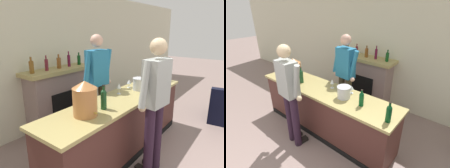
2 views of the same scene
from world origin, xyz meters
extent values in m
cube|color=beige|center=(0.00, 3.66, 1.38)|extent=(12.00, 0.07, 2.75)
cube|color=#4C2823|center=(-0.14, 1.89, 0.44)|extent=(2.89, 0.62, 0.89)
cube|color=tan|center=(-0.14, 1.89, 0.91)|extent=(2.96, 0.69, 0.04)
cube|color=black|center=(-0.14, 1.58, 0.05)|extent=(2.83, 0.01, 0.10)
cube|color=gray|center=(-0.16, 3.41, 0.57)|extent=(1.29, 0.44, 1.14)
cube|color=black|center=(-0.16, 3.17, 0.43)|extent=(0.71, 0.02, 0.73)
cube|color=tan|center=(-0.16, 3.39, 1.18)|extent=(1.45, 0.52, 0.07)
cylinder|color=brown|center=(-0.72, 3.39, 1.32)|extent=(0.08, 0.08, 0.21)
cylinder|color=brown|center=(-0.72, 3.39, 1.46)|extent=(0.03, 0.03, 0.07)
cylinder|color=maroon|center=(-0.42, 3.39, 1.32)|extent=(0.06, 0.06, 0.21)
cylinder|color=maroon|center=(-0.42, 3.39, 1.46)|extent=(0.02, 0.02, 0.07)
cylinder|color=brown|center=(-0.14, 3.39, 1.32)|extent=(0.08, 0.08, 0.20)
cylinder|color=brown|center=(-0.14, 3.39, 1.45)|extent=(0.03, 0.03, 0.07)
cylinder|color=#59102B|center=(0.11, 3.39, 1.33)|extent=(0.06, 0.06, 0.23)
cylinder|color=#59102B|center=(0.11, 3.39, 1.48)|extent=(0.02, 0.02, 0.08)
cylinder|color=#0E3F15|center=(0.38, 3.39, 1.31)|extent=(0.07, 0.07, 0.19)
cylinder|color=#0E3F15|center=(0.38, 3.39, 1.44)|extent=(0.03, 0.03, 0.06)
cube|color=black|center=(2.17, 0.94, 0.27)|extent=(0.88, 0.28, 0.54)
cylinder|color=#55464C|center=(2.25, 2.97, 0.12)|extent=(0.34, 0.34, 0.24)
cylinder|color=#332319|center=(2.25, 2.97, 0.23)|extent=(0.30, 0.30, 0.02)
cone|color=#428D46|center=(2.37, 2.96, 0.45)|extent=(0.14, 0.32, 0.40)
cone|color=#4B8E3C|center=(2.25, 3.10, 0.47)|extent=(0.29, 0.12, 0.43)
cone|color=green|center=(2.14, 2.97, 0.43)|extent=(0.13, 0.31, 0.37)
cone|color=#478A44|center=(2.24, 2.88, 0.41)|extent=(0.27, 0.15, 0.32)
cylinder|color=#2B192A|center=(-0.22, 1.27, 0.50)|extent=(0.13, 0.13, 1.00)
cube|color=black|center=(-0.21, 1.34, 0.04)|extent=(0.12, 0.25, 0.07)
cylinder|color=#2B192A|center=(-0.42, 1.29, 0.50)|extent=(0.13, 0.13, 1.00)
cube|color=#959B96|center=(-0.32, 1.28, 1.30)|extent=(0.38, 0.26, 0.59)
cylinder|color=#959B96|center=(-0.09, 1.27, 1.32)|extent=(0.20, 0.08, 0.57)
sphere|color=#CDAF85|center=(-0.09, 1.29, 1.02)|extent=(0.09, 0.09, 0.09)
cylinder|color=#959B96|center=(-0.55, 1.32, 1.32)|extent=(0.20, 0.08, 0.57)
sphere|color=#CDAF85|center=(-0.54, 1.34, 1.02)|extent=(0.09, 0.09, 0.09)
sphere|color=#CDAF85|center=(-0.32, 1.28, 1.75)|extent=(0.21, 0.21, 0.21)
cylinder|color=#4B442B|center=(-0.17, 2.48, 0.51)|extent=(0.13, 0.13, 1.02)
cube|color=black|center=(-0.18, 2.41, 0.04)|extent=(0.12, 0.25, 0.07)
cylinder|color=#4B442B|center=(0.03, 2.46, 0.51)|extent=(0.13, 0.13, 1.02)
cube|color=black|center=(0.02, 2.39, 0.04)|extent=(0.12, 0.25, 0.07)
cube|color=teal|center=(-0.07, 2.47, 1.32)|extent=(0.38, 0.26, 0.60)
cylinder|color=teal|center=(-0.30, 2.48, 1.34)|extent=(0.20, 0.08, 0.57)
sphere|color=#D7A48E|center=(-0.30, 2.46, 1.04)|extent=(0.09, 0.09, 0.09)
cylinder|color=teal|center=(0.16, 2.43, 1.34)|extent=(0.20, 0.08, 0.57)
sphere|color=#D7A48E|center=(0.15, 2.41, 1.04)|extent=(0.09, 0.09, 0.09)
sphere|color=#D7A48E|center=(-0.07, 2.47, 1.77)|extent=(0.21, 0.21, 0.21)
cylinder|color=#B06F3C|center=(-0.97, 1.88, 1.11)|extent=(0.30, 0.30, 0.35)
cone|color=#B06F3C|center=(-0.97, 1.88, 1.32)|extent=(0.30, 0.30, 0.09)
cylinder|color=#B29333|center=(-0.97, 1.71, 1.00)|extent=(0.02, 0.04, 0.02)
cylinder|color=silver|center=(0.35, 1.89, 1.03)|extent=(0.22, 0.22, 0.20)
cylinder|color=silver|center=(0.35, 1.89, 1.14)|extent=(0.24, 0.24, 0.01)
cylinder|color=#08431D|center=(0.72, 1.86, 1.03)|extent=(0.08, 0.08, 0.19)
sphere|color=#08431D|center=(0.72, 1.86, 1.13)|extent=(0.07, 0.07, 0.07)
cylinder|color=#08431D|center=(0.72, 1.86, 1.16)|extent=(0.03, 0.03, 0.07)
cylinder|color=black|center=(0.72, 1.86, 1.21)|extent=(0.03, 0.03, 0.01)
cylinder|color=#083B18|center=(1.22, 1.75, 1.04)|extent=(0.08, 0.08, 0.21)
sphere|color=#083B18|center=(1.22, 1.75, 1.14)|extent=(0.07, 0.07, 0.07)
cylinder|color=#083B18|center=(1.22, 1.75, 1.18)|extent=(0.03, 0.03, 0.08)
cylinder|color=black|center=(1.22, 1.75, 1.23)|extent=(0.03, 0.03, 0.01)
cylinder|color=#174121|center=(-0.68, 1.83, 1.05)|extent=(0.08, 0.08, 0.23)
sphere|color=#174121|center=(-0.68, 1.83, 1.16)|extent=(0.08, 0.08, 0.08)
cylinder|color=#174121|center=(-0.68, 1.83, 1.20)|extent=(0.03, 0.03, 0.09)
cylinder|color=black|center=(-0.68, 1.83, 1.25)|extent=(0.03, 0.03, 0.01)
cylinder|color=silver|center=(0.36, 2.10, 0.94)|extent=(0.07, 0.07, 0.01)
cylinder|color=silver|center=(0.36, 2.10, 0.98)|extent=(0.01, 0.01, 0.07)
cone|color=silver|center=(0.36, 2.10, 1.05)|extent=(0.08, 0.08, 0.07)
cylinder|color=silver|center=(-0.04, 2.04, 0.94)|extent=(0.07, 0.07, 0.01)
cylinder|color=silver|center=(-0.04, 2.04, 0.98)|extent=(0.01, 0.01, 0.09)
cone|color=silver|center=(-0.04, 2.04, 1.07)|extent=(0.07, 0.07, 0.09)
camera|label=1|loc=(-2.57, 0.27, 1.95)|focal=32.00mm
camera|label=2|loc=(1.93, -0.17, 2.41)|focal=28.00mm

